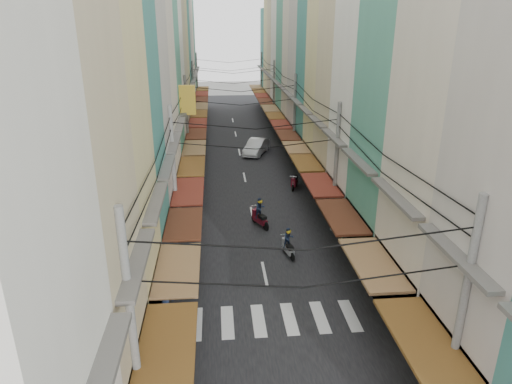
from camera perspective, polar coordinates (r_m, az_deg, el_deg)
ground at (r=26.36m, az=0.60°, el=-7.98°), size 160.00×160.00×0.00m
road at (r=44.89m, az=-1.95°, el=4.31°), size 10.00×80.00×0.02m
sidewalk_left at (r=45.02m, az=-10.26°, el=4.06°), size 3.00×80.00×0.06m
sidewalk_right at (r=45.69m, az=6.24°, el=4.52°), size 3.00×80.00×0.06m
crosswalk at (r=21.31m, az=2.28°, el=-15.63°), size 7.55×2.40×0.01m
building_row_left at (r=40.07m, az=-13.67°, el=16.01°), size 7.80×67.67×23.70m
building_row_right at (r=40.91m, az=9.77°, el=15.85°), size 7.80×68.98×22.59m
utility_poles at (r=38.58m, az=-1.63°, el=11.63°), size 10.20×66.13×8.20m
white_car at (r=46.20m, az=0.03°, el=4.78°), size 5.69×3.90×1.87m
bicycle at (r=27.16m, az=16.96°, el=-8.05°), size 1.88×1.15×1.21m
moving_scooters at (r=30.22m, az=-0.82°, el=-2.91°), size 8.05×13.07×1.97m
parked_scooters at (r=23.42m, az=14.22°, el=-11.32°), size 13.35×14.55×1.00m
pedestrians at (r=29.36m, az=-7.54°, el=-2.93°), size 13.45×24.21×2.08m
market_umbrella at (r=22.88m, az=16.76°, el=-7.71°), size 2.26×2.26×2.39m
traffic_sign at (r=26.46m, az=11.23°, el=-3.64°), size 0.10×0.59×2.68m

